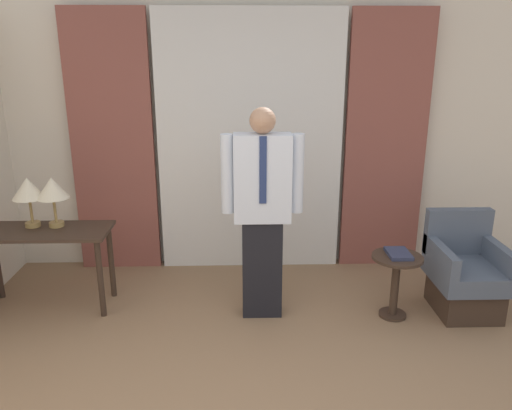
# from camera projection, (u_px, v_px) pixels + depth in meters

# --- Properties ---
(wall_back) EXTENTS (10.00, 0.06, 2.70)m
(wall_back) POSITION_uv_depth(u_px,v_px,m) (250.00, 137.00, 5.06)
(wall_back) COLOR silver
(wall_back) RESTS_ON ground_plane
(curtain_sheer_center) EXTENTS (1.83, 0.06, 2.58)m
(curtain_sheer_center) POSITION_uv_depth(u_px,v_px,m) (250.00, 145.00, 4.96)
(curtain_sheer_center) COLOR white
(curtain_sheer_center) RESTS_ON ground_plane
(curtain_drape_left) EXTENTS (0.81, 0.06, 2.58)m
(curtain_drape_left) POSITION_uv_depth(u_px,v_px,m) (113.00, 145.00, 4.92)
(curtain_drape_left) COLOR brown
(curtain_drape_left) RESTS_ON ground_plane
(curtain_drape_right) EXTENTS (0.81, 0.06, 2.58)m
(curtain_drape_right) POSITION_uv_depth(u_px,v_px,m) (385.00, 144.00, 4.99)
(curtain_drape_right) COLOR brown
(curtain_drape_right) RESTS_ON ground_plane
(desk) EXTENTS (1.15, 0.49, 0.73)m
(desk) POSITION_uv_depth(u_px,v_px,m) (43.00, 243.00, 4.28)
(desk) COLOR #38281E
(desk) RESTS_ON ground_plane
(table_lamp_left) EXTENTS (0.27, 0.27, 0.43)m
(table_lamp_left) POSITION_uv_depth(u_px,v_px,m) (28.00, 190.00, 4.23)
(table_lamp_left) COLOR #9E7F47
(table_lamp_left) RESTS_ON desk
(table_lamp_right) EXTENTS (0.27, 0.27, 0.43)m
(table_lamp_right) POSITION_uv_depth(u_px,v_px,m) (52.00, 190.00, 4.24)
(table_lamp_right) COLOR #9E7F47
(table_lamp_right) RESTS_ON desk
(person) EXTENTS (0.66, 0.22, 1.77)m
(person) POSITION_uv_depth(u_px,v_px,m) (262.00, 208.00, 4.06)
(person) COLOR black
(person) RESTS_ON ground_plane
(armchair) EXTENTS (0.58, 0.64, 0.85)m
(armchair) POSITION_uv_depth(u_px,v_px,m) (465.00, 276.00, 4.31)
(armchair) COLOR #38281E
(armchair) RESTS_ON ground_plane
(side_table) EXTENTS (0.42, 0.42, 0.55)m
(side_table) POSITION_uv_depth(u_px,v_px,m) (396.00, 276.00, 4.19)
(side_table) COLOR #38281E
(side_table) RESTS_ON ground_plane
(book) EXTENTS (0.18, 0.26, 0.03)m
(book) POSITION_uv_depth(u_px,v_px,m) (398.00, 254.00, 4.15)
(book) COLOR #2D334C
(book) RESTS_ON side_table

